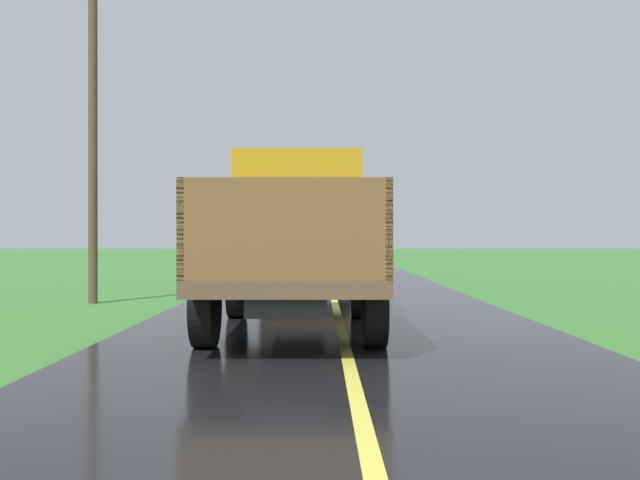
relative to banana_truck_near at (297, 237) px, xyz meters
name	(u,v)px	position (x,y,z in m)	size (l,w,h in m)	color
banana_truck_near	(297,237)	(0.00, 0.00, 0.00)	(2.38, 5.82, 2.80)	#2D2D30
banana_truck_far	(311,237)	(0.04, 10.60, 0.03)	(2.38, 5.81, 2.80)	#2D2D30
utility_pole_roadside	(96,118)	(-4.59, 4.49, 2.63)	(2.33, 0.20, 7.50)	brown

